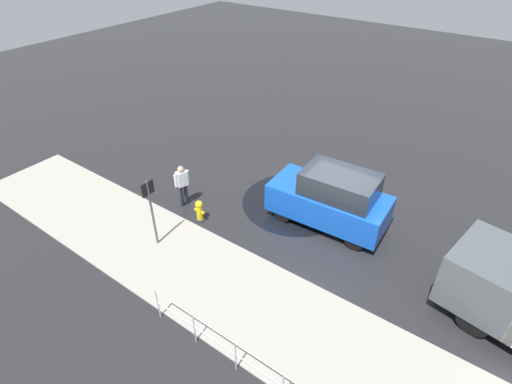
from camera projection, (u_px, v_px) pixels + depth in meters
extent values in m
plane|color=black|center=(332.00, 228.00, 13.45)|extent=(60.00, 60.00, 0.00)
cube|color=gray|center=(261.00, 310.00, 10.65)|extent=(24.00, 3.20, 0.04)
cube|color=blue|center=(328.00, 203.00, 13.24)|extent=(3.98, 1.89, 0.99)
cube|color=#1E232B|center=(340.00, 184.00, 12.59)|extent=(2.41, 1.61, 0.77)
cylinder|color=black|center=(283.00, 213.00, 13.60)|extent=(0.61, 0.25, 0.60)
cylinder|color=black|center=(302.00, 193.00, 14.58)|extent=(0.61, 0.25, 0.60)
cylinder|color=black|center=(355.00, 241.00, 12.46)|extent=(0.61, 0.25, 0.60)
cylinder|color=black|center=(370.00, 217.00, 13.44)|extent=(0.61, 0.25, 0.60)
cube|color=#474C51|center=(493.00, 278.00, 10.06)|extent=(2.34, 2.41, 1.50)
cylinder|color=black|center=(474.00, 320.00, 9.92)|extent=(0.84, 0.41, 0.80)
cylinder|color=black|center=(500.00, 283.00, 10.93)|extent=(0.84, 0.41, 0.80)
cylinder|color=gold|center=(200.00, 213.00, 13.61)|extent=(0.22, 0.22, 0.62)
sphere|color=gold|center=(199.00, 204.00, 13.40)|extent=(0.26, 0.26, 0.26)
cylinder|color=gold|center=(203.00, 213.00, 13.49)|extent=(0.10, 0.09, 0.09)
cylinder|color=gold|center=(196.00, 209.00, 13.64)|extent=(0.10, 0.09, 0.09)
cylinder|color=#2D2D2D|center=(200.00, 219.00, 13.77)|extent=(0.31, 0.31, 0.06)
cube|color=silver|center=(182.00, 179.00, 13.87)|extent=(0.34, 0.42, 0.55)
sphere|color=tan|center=(181.00, 169.00, 13.65)|extent=(0.22, 0.22, 0.22)
cylinder|color=#1E1E2D|center=(186.00, 194.00, 14.32)|extent=(0.13, 0.13, 0.85)
cylinder|color=#1E1E2D|center=(182.00, 196.00, 14.23)|extent=(0.13, 0.13, 0.85)
cylinder|color=silver|center=(188.00, 176.00, 13.99)|extent=(0.09, 0.09, 0.50)
cylinder|color=silver|center=(176.00, 181.00, 13.75)|extent=(0.09, 0.09, 0.50)
cylinder|color=#B7BABF|center=(236.00, 356.00, 8.99)|extent=(0.04, 0.04, 1.05)
cylinder|color=#B7BABF|center=(194.00, 328.00, 9.59)|extent=(0.04, 0.04, 1.05)
cylinder|color=#B7BABF|center=(158.00, 303.00, 10.19)|extent=(0.04, 0.04, 1.05)
cylinder|color=#B7BABF|center=(259.00, 359.00, 8.41)|extent=(6.32, 0.04, 0.04)
cylinder|color=#B7BABF|center=(259.00, 370.00, 8.66)|extent=(6.32, 0.04, 0.04)
cylinder|color=#4C4C51|center=(152.00, 214.00, 12.11)|extent=(0.07, 0.07, 2.40)
cube|color=black|center=(148.00, 188.00, 11.57)|extent=(0.04, 0.44, 0.44)
cylinder|color=black|center=(294.00, 202.00, 14.62)|extent=(3.84, 3.84, 0.01)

